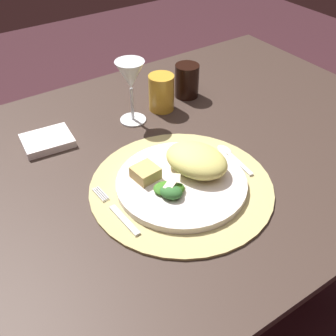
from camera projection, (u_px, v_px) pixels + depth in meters
ground_plane at (162, 327)px, 1.41m from camera, size 6.00×6.00×0.00m
dining_table at (159, 200)px, 1.03m from camera, size 1.38×0.89×0.73m
placemat at (181, 187)px, 0.87m from camera, size 0.39×0.39×0.01m
dinner_plate at (181, 183)px, 0.86m from camera, size 0.27×0.27×0.01m
pasta_serving at (196, 160)px, 0.87m from camera, size 0.14×0.17×0.05m
salad_greens at (170, 190)px, 0.82m from camera, size 0.07×0.08×0.03m
bread_piece at (146, 173)px, 0.86m from camera, size 0.05×0.05×0.03m
fork at (117, 212)px, 0.80m from camera, size 0.02×0.16×0.00m
spoon at (230, 154)px, 0.95m from camera, size 0.03×0.12×0.01m
napkin at (47, 141)px, 0.99m from camera, size 0.12×0.10×0.02m
wine_glass at (131, 78)px, 1.00m from camera, size 0.07×0.07×0.16m
amber_tumbler at (161, 93)px, 1.09m from camera, size 0.07×0.07×0.10m
dark_tumbler at (187, 81)px, 1.15m from camera, size 0.07×0.07×0.09m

